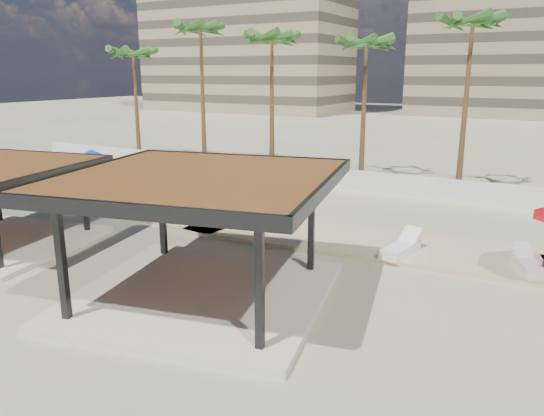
{
  "coord_description": "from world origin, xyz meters",
  "views": [
    {
      "loc": [
        8.19,
        -12.47,
        6.73
      ],
      "look_at": [
        -1.89,
        5.48,
        1.4
      ],
      "focal_mm": 35.0,
      "sensor_mm": 36.0,
      "label": 1
    }
  ],
  "objects_px": {
    "umbrella_a": "(91,156)",
    "lounger_b": "(401,249)",
    "pavilion_central": "(200,225)",
    "lounger_c": "(528,264)",
    "lounger_a": "(80,198)"
  },
  "relations": [
    {
      "from": "pavilion_central",
      "to": "lounger_b",
      "type": "distance_m",
      "value": 7.97
    },
    {
      "from": "pavilion_central",
      "to": "lounger_a",
      "type": "distance_m",
      "value": 14.02
    },
    {
      "from": "lounger_b",
      "to": "lounger_c",
      "type": "relative_size",
      "value": 1.16
    },
    {
      "from": "umbrella_a",
      "to": "lounger_b",
      "type": "bearing_deg",
      "value": -3.02
    },
    {
      "from": "pavilion_central",
      "to": "lounger_a",
      "type": "xyz_separation_m",
      "value": [
        -12.41,
        6.23,
        -1.95
      ]
    },
    {
      "from": "pavilion_central",
      "to": "lounger_a",
      "type": "relative_size",
      "value": 4.3
    },
    {
      "from": "umbrella_a",
      "to": "lounger_b",
      "type": "relative_size",
      "value": 1.5
    },
    {
      "from": "lounger_a",
      "to": "lounger_c",
      "type": "relative_size",
      "value": 1.09
    },
    {
      "from": "lounger_b",
      "to": "pavilion_central",
      "type": "bearing_deg",
      "value": 155.84
    },
    {
      "from": "umbrella_a",
      "to": "lounger_a",
      "type": "xyz_separation_m",
      "value": [
        0.14,
        -1.08,
        -2.03
      ]
    },
    {
      "from": "pavilion_central",
      "to": "lounger_c",
      "type": "height_order",
      "value": "pavilion_central"
    },
    {
      "from": "lounger_c",
      "to": "lounger_a",
      "type": "bearing_deg",
      "value": 71.74
    },
    {
      "from": "pavilion_central",
      "to": "umbrella_a",
      "type": "bearing_deg",
      "value": 137.3
    },
    {
      "from": "lounger_b",
      "to": "lounger_c",
      "type": "height_order",
      "value": "lounger_b"
    },
    {
      "from": "pavilion_central",
      "to": "lounger_b",
      "type": "bearing_deg",
      "value": 43.73
    }
  ]
}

